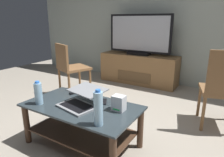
{
  "coord_description": "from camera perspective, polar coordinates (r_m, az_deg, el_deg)",
  "views": [
    {
      "loc": [
        1.11,
        -1.46,
        1.22
      ],
      "look_at": [
        -0.03,
        0.41,
        0.58
      ],
      "focal_mm": 32.2,
      "sensor_mm": 36.0,
      "label": 1
    }
  ],
  "objects": [
    {
      "name": "tv_remote",
      "position": [
        2.29,
        -10.11,
        -3.85
      ],
      "size": [
        0.1,
        0.16,
        0.02
      ],
      "primitive_type": "cube",
      "rotation": [
        0.0,
        0.0,
        -0.4
      ],
      "color": "black",
      "rests_on": "coffee_table"
    },
    {
      "name": "back_wall",
      "position": [
        4.07,
        16.32,
        18.27
      ],
      "size": [
        6.4,
        0.12,
        2.8
      ],
      "primitive_type": "cube",
      "color": "#A8B2A8",
      "rests_on": "ground"
    },
    {
      "name": "cell_phone",
      "position": [
        2.02,
        -2.58,
        -6.58
      ],
      "size": [
        0.13,
        0.16,
        0.01
      ],
      "primitive_type": "cube",
      "rotation": [
        0.0,
        0.0,
        0.54
      ],
      "color": "black",
      "rests_on": "coffee_table"
    },
    {
      "name": "dining_chair",
      "position": [
        2.53,
        29.22,
        -2.1
      ],
      "size": [
        0.54,
        0.54,
        0.93
      ],
      "color": "brown",
      "rests_on": "ground"
    },
    {
      "name": "side_chair",
      "position": [
        3.35,
        -11.93,
        3.49
      ],
      "size": [
        0.57,
        0.57,
        0.86
      ],
      "color": "brown",
      "rests_on": "ground"
    },
    {
      "name": "water_bottle_far",
      "position": [
        1.55,
        -3.92,
        -8.48
      ],
      "size": [
        0.07,
        0.07,
        0.29
      ],
      "color": "#99C6E5",
      "rests_on": "coffee_table"
    },
    {
      "name": "coffee_table",
      "position": [
        2.03,
        -8.54,
        -11.1
      ],
      "size": [
        1.12,
        0.61,
        0.43
      ],
      "color": "#2D383D",
      "rests_on": "ground"
    },
    {
      "name": "laptop",
      "position": [
        1.94,
        -8.74,
        -5.93
      ],
      "size": [
        0.42,
        0.44,
        0.16
      ],
      "color": "gray",
      "rests_on": "coffee_table"
    },
    {
      "name": "media_cabinet",
      "position": [
        4.03,
        7.54,
        2.76
      ],
      "size": [
        1.52,
        0.46,
        0.57
      ],
      "color": "olive",
      "rests_on": "ground"
    },
    {
      "name": "ground_plane",
      "position": [
        2.2,
        -5.14,
        -17.42
      ],
      "size": [
        7.68,
        7.68,
        0.0
      ],
      "primitive_type": "plane",
      "color": "#9E9384"
    },
    {
      "name": "router_box",
      "position": [
        1.82,
        2.0,
        -6.96
      ],
      "size": [
        0.11,
        0.1,
        0.14
      ],
      "color": "silver",
      "rests_on": "coffee_table"
    },
    {
      "name": "television",
      "position": [
        3.91,
        7.77,
        12.0
      ],
      "size": [
        1.23,
        0.2,
        0.76
      ],
      "color": "black",
      "rests_on": "media_cabinet"
    },
    {
      "name": "water_bottle_near",
      "position": [
        2.07,
        -20.18,
        -3.96
      ],
      "size": [
        0.07,
        0.07,
        0.23
      ],
      "color": "#99C6E5",
      "rests_on": "coffee_table"
    }
  ]
}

